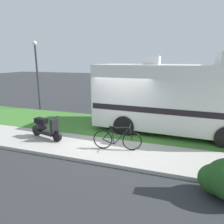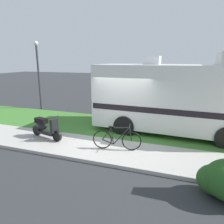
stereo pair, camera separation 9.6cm
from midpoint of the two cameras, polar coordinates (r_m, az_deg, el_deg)
name	(u,v)px [view 2 (the right image)]	position (r m, az deg, el deg)	size (l,w,h in m)	color
ground_plane	(117,140)	(8.64, 1.66, -7.73)	(80.00, 80.00, 0.00)	#2D3033
sidewalk	(106,150)	(7.57, -1.16, -10.51)	(24.00, 2.00, 0.12)	#ADAAA3
grass_strip	(127,128)	(9.97, 4.29, -4.46)	(24.00, 3.40, 0.08)	#3D752D
motorhome_rv	(176,96)	(9.50, 17.50, 4.17)	(6.86, 2.90, 3.52)	silver
scooter	(45,127)	(8.81, -17.64, -3.97)	(1.63, 0.64, 0.97)	black
bicycle	(117,139)	(7.37, 1.70, -7.48)	(1.70, 0.52, 0.90)	black
pickup_truck_near	(173,97)	(13.50, 16.66, 4.10)	(5.40, 2.34, 1.88)	#1E478C
street_lamp_post	(38,69)	(14.36, -19.45, 11.07)	(0.28, 0.28, 4.36)	#333338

